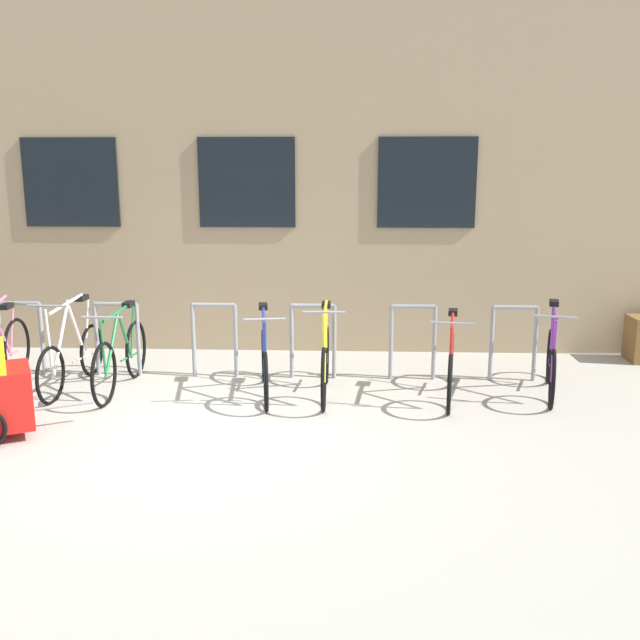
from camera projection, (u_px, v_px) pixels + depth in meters
ground_plane at (204, 434)px, 6.68m from camera, size 42.00×42.00×0.00m
storefront_building at (271, 151)px, 12.07m from camera, size 28.00×5.89×5.64m
bike_rack at (263, 333)px, 8.41m from camera, size 6.57×0.05×0.92m
bicycle_red at (451, 366)px, 7.68m from camera, size 0.44×1.63×0.98m
bicycle_white at (72, 356)px, 8.04m from camera, size 0.44×1.74×1.10m
bicycle_yellow at (325, 361)px, 7.78m from camera, size 0.44×1.70×1.07m
bicycle_blue at (265, 362)px, 7.82m from camera, size 0.44×1.69×1.00m
bicycle_purple at (551, 362)px, 7.82m from camera, size 0.54×1.60×1.04m
bicycle_green at (121, 357)px, 7.97m from camera, size 0.44×1.80×0.99m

